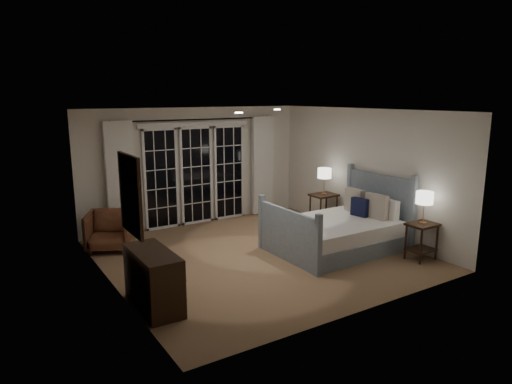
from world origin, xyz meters
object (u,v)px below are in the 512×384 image
nightstand_left (422,236)px  lamp_right (324,174)px  nightstand_right (324,205)px  armchair (109,231)px  lamp_left (425,198)px  bed (338,232)px  dresser (153,279)px

nightstand_left → lamp_right: bearing=91.4°
nightstand_right → nightstand_left: bearing=-88.6°
nightstand_left → armchair: bearing=142.2°
nightstand_left → nightstand_right: bearing=91.4°
nightstand_right → lamp_right: (0.00, 0.00, 0.68)m
lamp_left → nightstand_left: bearing=180.0°
nightstand_left → armchair: (-4.34, 3.36, -0.06)m
bed → lamp_right: (0.76, 1.30, 0.81)m
nightstand_right → lamp_left: 2.53m
bed → lamp_right: size_ratio=3.98×
bed → lamp_right: bed is taller
bed → nightstand_right: 1.51m
lamp_left → lamp_right: 2.46m
nightstand_left → nightstand_right: 2.46m
nightstand_right → armchair: bearing=168.1°
lamp_left → armchair: lamp_left is taller
dresser → lamp_left: bearing=-9.0°
lamp_right → armchair: (-4.27, 0.90, -0.78)m
nightstand_right → lamp_left: size_ratio=1.27×
lamp_left → bed: bearing=125.2°
nightstand_left → armchair: armchair is taller
lamp_right → dresser: lamp_right is taller
bed → armchair: bearing=148.0°
nightstand_right → dresser: dresser is taller
nightstand_right → lamp_left: lamp_left is taller
armchair → nightstand_left: bearing=-12.0°
lamp_left → lamp_right: size_ratio=0.99×
lamp_right → dresser: 4.80m
nightstand_left → lamp_left: 0.65m
nightstand_left → nightstand_right: nightstand_right is taller
bed → dresser: size_ratio=2.03×
nightstand_left → lamp_left: lamp_left is taller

